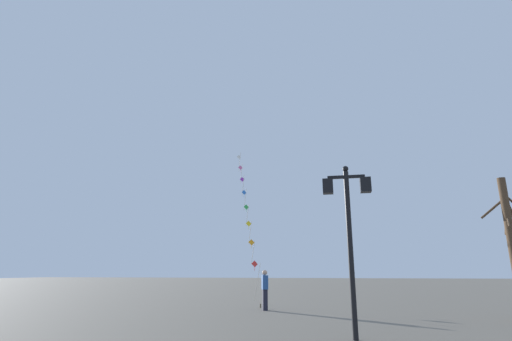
{
  "coord_description": "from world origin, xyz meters",
  "views": [
    {
      "loc": [
        1.04,
        -1.6,
        1.65
      ],
      "look_at": [
        -2.47,
        16.55,
        6.52
      ],
      "focal_mm": 26.93,
      "sensor_mm": 36.0,
      "label": 1
    }
  ],
  "objects": [
    {
      "name": "twin_lantern_lamp_post",
      "position": [
        1.53,
        8.91,
        3.11
      ],
      "size": [
        1.28,
        0.28,
        4.47
      ],
      "color": "black",
      "rests_on": "ground_plane"
    },
    {
      "name": "kite_flyer",
      "position": [
        -1.94,
        15.89,
        0.9
      ],
      "size": [
        0.36,
        0.62,
        1.71
      ],
      "rotation": [
        0.0,
        0.0,
        1.91
      ],
      "color": "#1E1E2D",
      "rests_on": "ground_plane"
    },
    {
      "name": "ground_plane",
      "position": [
        0.0,
        20.0,
        0.0
      ],
      "size": [
        160.0,
        160.0,
        0.0
      ],
      "primitive_type": "plane",
      "color": "#756B5B"
    },
    {
      "name": "kite_train",
      "position": [
        -4.17,
        22.14,
        5.51
      ],
      "size": [
        3.7,
        10.01,
        10.65
      ],
      "color": "brown",
      "rests_on": "ground_plane"
    },
    {
      "name": "bare_tree",
      "position": [
        7.32,
        13.64,
        2.64
      ],
      "size": [
        1.83,
        2.01,
        4.98
      ],
      "color": "#4C3826",
      "rests_on": "ground_plane"
    }
  ]
}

